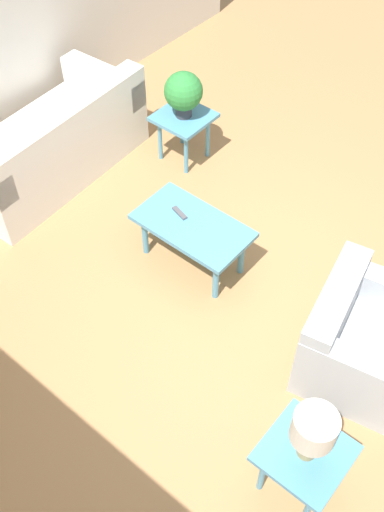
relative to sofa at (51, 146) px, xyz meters
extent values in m
plane|color=#A87A4C|center=(-2.28, 0.09, -0.31)|extent=(14.00, 14.00, 0.00)
cube|color=white|center=(0.06, 0.00, -0.10)|extent=(1.02, 1.91, 0.41)
cube|color=white|center=(-0.30, -0.02, 0.31)|extent=(0.30, 1.87, 0.41)
cube|color=white|center=(0.10, -0.83, 0.24)|extent=(0.93, 0.25, 0.27)
cube|color=#A8ADB2|center=(-3.35, 0.04, -0.11)|extent=(0.96, 1.02, 0.40)
cube|color=#A8ADB2|center=(-3.06, 0.10, 0.26)|extent=(0.37, 0.91, 0.33)
cube|color=#A8ADB2|center=(-3.42, 0.39, 0.20)|extent=(0.82, 0.31, 0.21)
cube|color=teal|center=(-1.76, 0.04, 0.13)|extent=(0.93, 0.51, 0.04)
cylinder|color=teal|center=(-2.13, -0.13, -0.10)|extent=(0.05, 0.05, 0.41)
cylinder|color=teal|center=(-1.38, -0.13, -0.10)|extent=(0.05, 0.05, 0.41)
cylinder|color=teal|center=(-2.13, 0.21, -0.10)|extent=(0.05, 0.05, 0.41)
cylinder|color=teal|center=(-1.38, 0.21, -0.10)|extent=(0.05, 0.05, 0.41)
cube|color=teal|center=(-0.82, -0.96, 0.17)|extent=(0.49, 0.49, 0.04)
cylinder|color=teal|center=(-0.99, -1.12, -0.08)|extent=(0.04, 0.04, 0.46)
cylinder|color=teal|center=(-0.66, -1.12, -0.08)|extent=(0.04, 0.04, 0.46)
cylinder|color=teal|center=(-0.99, -0.79, -0.08)|extent=(0.04, 0.04, 0.46)
cylinder|color=teal|center=(-0.66, -0.79, -0.08)|extent=(0.04, 0.04, 0.46)
cube|color=teal|center=(-3.46, 1.06, 0.17)|extent=(0.49, 0.49, 0.04)
cylinder|color=teal|center=(-3.62, 0.90, -0.08)|extent=(0.04, 0.04, 0.46)
cylinder|color=teal|center=(-3.29, 0.90, -0.08)|extent=(0.04, 0.04, 0.46)
cylinder|color=teal|center=(-3.62, 1.23, -0.08)|extent=(0.04, 0.04, 0.46)
cylinder|color=teal|center=(-3.29, 1.23, -0.08)|extent=(0.04, 0.04, 0.46)
cylinder|color=#333338|center=(-0.82, -0.96, 0.24)|extent=(0.15, 0.15, 0.11)
sphere|color=#2D7F38|center=(-0.82, -0.96, 0.45)|extent=(0.36, 0.36, 0.36)
cylinder|color=#997F4C|center=(-3.46, 1.06, 0.30)|extent=(0.11, 0.11, 0.22)
cylinder|color=beige|center=(-3.46, 1.06, 0.50)|extent=(0.25, 0.25, 0.20)
cube|color=#4C4C51|center=(-1.61, 0.02, 0.16)|extent=(0.16, 0.08, 0.02)
camera|label=1|loc=(-3.85, 2.57, 3.55)|focal=42.00mm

